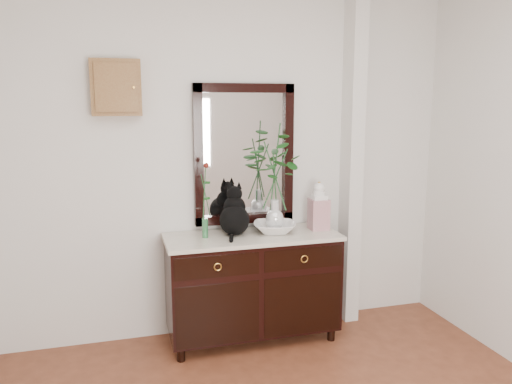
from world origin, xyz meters
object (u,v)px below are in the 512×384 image
object	(u,v)px
sideboard	(252,282)
ginger_jar	(319,205)
cat	(234,210)
lotus_bowl	(275,228)

from	to	relation	value
sideboard	ginger_jar	bearing A→B (deg)	2.73
cat	ginger_jar	world-z (taller)	ginger_jar
sideboard	ginger_jar	distance (m)	0.79
sideboard	cat	xyz separation A→B (m)	(-0.13, 0.06, 0.56)
cat	lotus_bowl	world-z (taller)	cat
lotus_bowl	ginger_jar	size ratio (longest dim) A/B	0.85
sideboard	cat	size ratio (longest dim) A/B	3.57
lotus_bowl	cat	bearing A→B (deg)	172.15
sideboard	cat	world-z (taller)	cat
sideboard	ginger_jar	size ratio (longest dim) A/B	3.43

